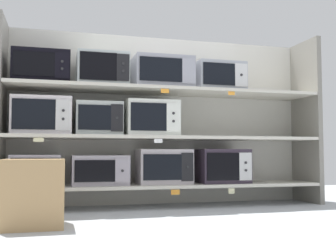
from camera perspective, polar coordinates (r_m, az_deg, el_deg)
ground at (r=3.14m, az=4.85°, el=-13.19°), size 6.99×6.00×0.02m
back_panel at (r=4.33m, az=-0.94°, el=0.83°), size 3.19×0.04×1.71m
upright_left at (r=3.96m, az=-21.83°, el=1.54°), size 0.05×0.51×1.71m
upright_right at (r=4.70m, az=18.27°, el=0.66°), size 0.05×0.51×1.71m
shelf_0 at (r=4.06m, az=0.00°, el=-8.07°), size 2.99×0.51×0.03m
microwave_0 at (r=3.92m, az=-17.58°, el=-5.79°), size 0.43×0.35×0.28m
microwave_1 at (r=3.93m, az=-9.23°, el=-5.95°), size 0.51×0.34×0.27m
microwave_2 at (r=4.04m, az=-0.57°, el=-5.54°), size 0.51×0.34×0.33m
microwave_3 at (r=4.23m, az=7.30°, el=-5.41°), size 0.49×0.40×0.33m
price_tag_0 at (r=3.68m, az=-17.35°, el=-8.99°), size 0.08×0.00×0.04m
price_tag_1 at (r=3.82m, az=1.02°, el=-8.98°), size 0.08×0.00×0.04m
price_tag_2 at (r=4.00m, az=8.63°, el=-8.73°), size 0.06×0.00×0.05m
shelf_1 at (r=4.06m, az=0.00°, el=-1.62°), size 2.99×0.51×0.03m
microwave_4 at (r=3.93m, az=-16.78°, el=1.31°), size 0.52×0.36×0.34m
microwave_5 at (r=3.94m, az=-9.43°, el=0.94°), size 0.42×0.37×0.31m
microwave_6 at (r=4.02m, az=-2.42°, el=0.99°), size 0.49×0.44×0.33m
price_tag_3 at (r=3.66m, az=-17.17°, el=-1.80°), size 0.08×0.00×0.03m
price_tag_4 at (r=3.77m, az=-1.33°, el=-2.03°), size 0.08×0.00×0.04m
shelf_2 at (r=4.10m, az=0.00°, el=4.77°), size 2.99×0.51×0.03m
microwave_7 at (r=3.99m, az=-16.81°, el=7.52°), size 0.50×0.38×0.29m
microwave_8 at (r=4.01m, az=-8.94°, el=7.45°), size 0.47×0.40×0.31m
microwave_9 at (r=4.11m, az=-0.84°, el=7.12°), size 0.56×0.42×0.30m
microwave_10 at (r=4.28m, az=6.82°, el=6.56°), size 0.49×0.38×0.29m
price_tag_5 at (r=3.82m, az=-0.42°, el=4.80°), size 0.08×0.00×0.04m
price_tag_6 at (r=4.03m, az=8.62°, el=4.42°), size 0.07×0.00×0.03m
shipping_carton at (r=3.08m, az=-17.79°, el=-8.64°), size 0.41×0.41×0.47m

